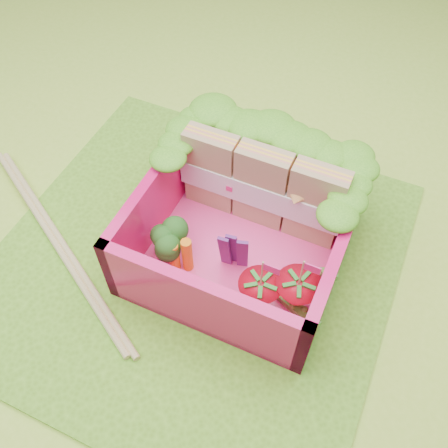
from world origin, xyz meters
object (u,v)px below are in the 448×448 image
at_px(chopsticks, 58,242).
at_px(strawberry_right, 296,295).
at_px(broccoli, 165,239).
at_px(strawberry_left, 259,295).
at_px(bento_box, 243,229).
at_px(sandwich_stack, 263,187).

bearing_deg(chopsticks, strawberry_right, 6.63).
xyz_separation_m(broccoli, strawberry_left, (0.70, -0.10, -0.04)).
bearing_deg(chopsticks, bento_box, 21.16).
bearing_deg(broccoli, chopsticks, -164.61).
xyz_separation_m(bento_box, strawberry_left, (0.26, -0.36, -0.09)).
distance_m(bento_box, chopsticks, 1.30).
distance_m(bento_box, strawberry_right, 0.54).
relative_size(broccoli, chopsticks, 0.16).
bearing_deg(broccoli, sandwich_stack, 51.88).
distance_m(sandwich_stack, strawberry_right, 0.76).
bearing_deg(chopsticks, broccoli, 15.39).
relative_size(bento_box, chopsticks, 0.69).
height_order(strawberry_left, strawberry_right, strawberry_right).
height_order(sandwich_stack, chopsticks, sandwich_stack).
bearing_deg(sandwich_stack, bento_box, -90.96).
bearing_deg(strawberry_left, sandwich_stack, 111.02).
height_order(broccoli, strawberry_left, strawberry_left).
bearing_deg(bento_box, broccoli, -149.89).
relative_size(bento_box, strawberry_left, 2.56).
distance_m(bento_box, sandwich_stack, 0.32).
bearing_deg(strawberry_left, bento_box, 126.23).
xyz_separation_m(sandwich_stack, broccoli, (-0.44, -0.56, -0.13)).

